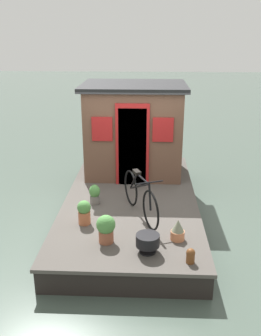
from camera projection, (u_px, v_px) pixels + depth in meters
ground_plane at (131, 217)px, 7.88m from camera, size 60.00×60.00×0.00m
houseboat_deck at (131, 207)px, 7.80m from camera, size 5.18×2.65×0.47m
houseboat_cabin at (134, 129)px, 8.74m from camera, size 1.80×2.34×2.10m
bicycle at (140, 196)px, 6.79m from camera, size 1.61×0.73×0.84m
potted_plant_fern at (84, 212)px, 6.56m from camera, size 0.24×0.24×0.44m
potted_plant_succulent at (106, 228)px, 5.98m from camera, size 0.31×0.31×0.47m
potted_plant_ivy at (95, 194)px, 7.35m from camera, size 0.21×0.21×0.39m
potted_plant_thyme at (178, 230)px, 6.07m from camera, size 0.23×0.23×0.36m
charcoal_grill at (148, 241)px, 5.71m from camera, size 0.37×0.37×0.30m
mooring_bollard at (191, 255)px, 5.48m from camera, size 0.13×0.13×0.23m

